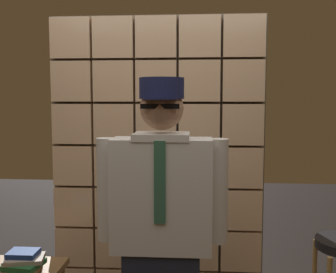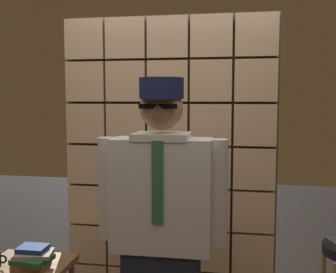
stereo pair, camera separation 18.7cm
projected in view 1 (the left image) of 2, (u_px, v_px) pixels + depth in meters
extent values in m
cube|color=#E0B78C|center=(76.00, 246.00, 3.13)|extent=(0.30, 0.08, 0.30)
cube|color=#E0B78C|center=(116.00, 247.00, 3.11)|extent=(0.30, 0.08, 0.30)
cube|color=#E0B78C|center=(157.00, 248.00, 3.08)|extent=(0.30, 0.08, 0.30)
cube|color=#E0B78C|center=(198.00, 249.00, 3.06)|extent=(0.30, 0.08, 0.30)
cube|color=#E0B78C|center=(240.00, 251.00, 3.03)|extent=(0.30, 0.08, 0.30)
cube|color=#E0B78C|center=(75.00, 206.00, 3.10)|extent=(0.30, 0.08, 0.30)
cube|color=#E0B78C|center=(115.00, 207.00, 3.08)|extent=(0.30, 0.08, 0.30)
cube|color=#E0B78C|center=(157.00, 208.00, 3.05)|extent=(0.30, 0.08, 0.30)
cube|color=#E0B78C|center=(199.00, 209.00, 3.03)|extent=(0.30, 0.08, 0.30)
cube|color=#E0B78C|center=(241.00, 209.00, 3.00)|extent=(0.30, 0.08, 0.30)
cube|color=#E0B78C|center=(74.00, 165.00, 3.07)|extent=(0.30, 0.08, 0.30)
cube|color=#E0B78C|center=(115.00, 166.00, 3.05)|extent=(0.30, 0.08, 0.30)
cube|color=#E0B78C|center=(156.00, 166.00, 3.02)|extent=(0.30, 0.08, 0.30)
cube|color=#E0B78C|center=(199.00, 167.00, 3.00)|extent=(0.30, 0.08, 0.30)
cube|color=#E0B78C|center=(242.00, 167.00, 2.98)|extent=(0.30, 0.08, 0.30)
cube|color=#E0B78C|center=(73.00, 124.00, 3.04)|extent=(0.30, 0.08, 0.30)
cube|color=#E0B78C|center=(114.00, 124.00, 3.02)|extent=(0.30, 0.08, 0.30)
cube|color=#E0B78C|center=(156.00, 124.00, 2.99)|extent=(0.30, 0.08, 0.30)
cube|color=#E0B78C|center=(199.00, 124.00, 2.97)|extent=(0.30, 0.08, 0.30)
cube|color=#E0B78C|center=(243.00, 125.00, 2.95)|extent=(0.30, 0.08, 0.30)
cube|color=#E0B78C|center=(72.00, 81.00, 3.01)|extent=(0.30, 0.08, 0.30)
cube|color=#E0B78C|center=(114.00, 81.00, 2.99)|extent=(0.30, 0.08, 0.30)
cube|color=#E0B78C|center=(156.00, 81.00, 2.97)|extent=(0.30, 0.08, 0.30)
cube|color=#E0B78C|center=(199.00, 81.00, 2.94)|extent=(0.30, 0.08, 0.30)
cube|color=#E0B78C|center=(243.00, 81.00, 2.92)|extent=(0.30, 0.08, 0.30)
cube|color=#E0B78C|center=(71.00, 38.00, 2.98)|extent=(0.30, 0.08, 0.30)
cube|color=#E0B78C|center=(113.00, 38.00, 2.96)|extent=(0.30, 0.08, 0.30)
cube|color=#E0B78C|center=(156.00, 37.00, 2.94)|extent=(0.30, 0.08, 0.30)
cube|color=#E0B78C|center=(200.00, 37.00, 2.91)|extent=(0.30, 0.08, 0.30)
cube|color=#E0B78C|center=(244.00, 36.00, 2.89)|extent=(0.30, 0.08, 0.30)
cube|color=#5B5447|center=(157.00, 165.00, 3.08)|extent=(1.61, 0.02, 2.24)
cube|color=silver|center=(162.00, 194.00, 2.08)|extent=(0.51, 0.23, 0.58)
cube|color=#33664C|center=(160.00, 182.00, 1.95)|extent=(0.06, 0.01, 0.41)
cube|color=silver|center=(162.00, 136.00, 2.05)|extent=(0.28, 0.24, 0.04)
sphere|color=#A87A5B|center=(162.00, 108.00, 2.04)|extent=(0.22, 0.22, 0.22)
ellipsoid|color=black|center=(161.00, 116.00, 1.99)|extent=(0.15, 0.08, 0.10)
cube|color=black|center=(160.00, 106.00, 1.94)|extent=(0.19, 0.01, 0.02)
cylinder|color=#191E47|center=(160.00, 99.00, 1.95)|extent=(0.17, 0.17, 0.01)
cylinder|color=#191E47|center=(162.00, 88.00, 2.03)|extent=(0.23, 0.23, 0.11)
cylinder|color=silver|center=(218.00, 191.00, 2.06)|extent=(0.10, 0.10, 0.54)
cylinder|color=silver|center=(107.00, 189.00, 2.10)|extent=(0.10, 0.10, 0.54)
cube|color=brown|center=(22.00, 270.00, 2.42)|extent=(0.22, 0.19, 0.04)
cube|color=#1E592D|center=(23.00, 264.00, 2.42)|extent=(0.24, 0.22, 0.03)
cube|color=gray|center=(24.00, 259.00, 2.42)|extent=(0.25, 0.20, 0.03)
cube|color=navy|center=(23.00, 253.00, 2.44)|extent=(0.17, 0.14, 0.03)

